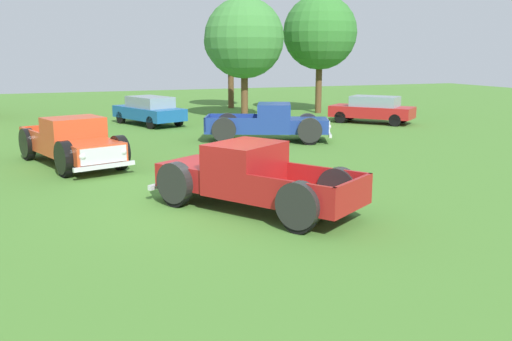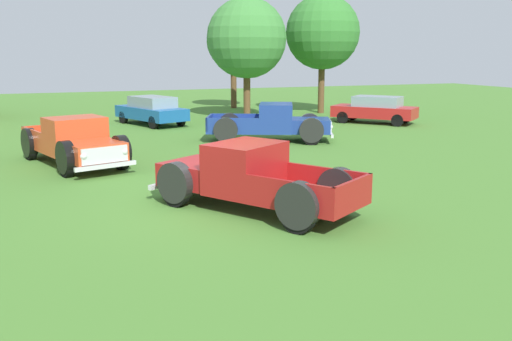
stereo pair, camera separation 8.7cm
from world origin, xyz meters
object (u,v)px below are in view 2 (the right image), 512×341
(pickup_truck_behind_right, at_px, (277,123))
(oak_tree_center, at_px, (247,38))
(sedan_distant_a, at_px, (375,109))
(oak_tree_west, at_px, (233,42))
(sedan_distant_b, at_px, (152,110))
(pickup_truck_foreground, at_px, (243,177))
(oak_tree_east, at_px, (323,33))
(pickup_truck_behind_left, at_px, (77,143))

(pickup_truck_behind_right, height_order, oak_tree_center, oak_tree_center)
(sedan_distant_a, bearing_deg, oak_tree_west, 112.24)
(sedan_distant_b, distance_m, oak_tree_center, 6.20)
(pickup_truck_foreground, distance_m, sedan_distant_a, 16.53)
(pickup_truck_behind_right, bearing_deg, sedan_distant_b, 118.13)
(sedan_distant_b, distance_m, oak_tree_west, 9.72)
(pickup_truck_behind_right, height_order, oak_tree_west, oak_tree_west)
(pickup_truck_foreground, relative_size, sedan_distant_b, 1.13)
(sedan_distant_a, relative_size, oak_tree_center, 0.66)
(sedan_distant_b, xyz_separation_m, oak_tree_west, (6.36, 6.55, 3.32))
(oak_tree_west, distance_m, oak_tree_center, 5.97)
(pickup_truck_behind_right, relative_size, oak_tree_west, 0.90)
(sedan_distant_b, height_order, oak_tree_center, oak_tree_center)
(pickup_truck_foreground, xyz_separation_m, oak_tree_center, (5.93, 16.17, 3.41))
(sedan_distant_b, bearing_deg, oak_tree_center, 7.93)
(sedan_distant_a, xyz_separation_m, oak_tree_east, (-0.27, 5.25, 3.81))
(oak_tree_east, bearing_deg, pickup_truck_behind_left, -141.57)
(pickup_truck_behind_right, xyz_separation_m, oak_tree_center, (1.47, 7.57, 3.42))
(pickup_truck_behind_left, bearing_deg, pickup_truck_behind_right, 17.10)
(sedan_distant_b, height_order, oak_tree_west, oak_tree_west)
(sedan_distant_a, bearing_deg, pickup_truck_foreground, -132.54)
(oak_tree_east, bearing_deg, pickup_truck_foreground, -122.04)
(oak_tree_east, distance_m, oak_tree_center, 5.15)
(pickup_truck_behind_left, distance_m, pickup_truck_behind_right, 8.00)
(oak_tree_west, xyz_separation_m, oak_tree_center, (-1.23, -5.84, 0.08))
(pickup_truck_foreground, bearing_deg, oak_tree_west, 71.98)
(pickup_truck_behind_right, relative_size, sedan_distant_a, 1.26)
(sedan_distant_a, relative_size, oak_tree_east, 0.62)
(oak_tree_west, bearing_deg, sedan_distant_a, -67.76)
(pickup_truck_behind_right, xyz_separation_m, oak_tree_east, (6.44, 8.82, 3.80))
(pickup_truck_behind_left, xyz_separation_m, sedan_distant_a, (14.36, 5.92, -0.02))
(pickup_truck_behind_left, xyz_separation_m, oak_tree_center, (9.11, 9.92, 3.40))
(pickup_truck_behind_left, height_order, oak_tree_center, oak_tree_center)
(sedan_distant_b, height_order, oak_tree_east, oak_tree_east)
(oak_tree_east, bearing_deg, pickup_truck_behind_right, -126.14)
(pickup_truck_behind_right, relative_size, sedan_distant_b, 1.16)
(pickup_truck_foreground, xyz_separation_m, pickup_truck_behind_left, (-3.18, 6.26, 0.01))
(pickup_truck_behind_left, xyz_separation_m, pickup_truck_behind_right, (7.64, 2.35, -0.01))
(pickup_truck_behind_right, distance_m, sedan_distant_a, 7.61)
(pickup_truck_behind_left, distance_m, oak_tree_east, 18.38)
(oak_tree_east, bearing_deg, oak_tree_west, 129.29)
(pickup_truck_behind_left, xyz_separation_m, sedan_distant_b, (3.98, 9.20, -0.00))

